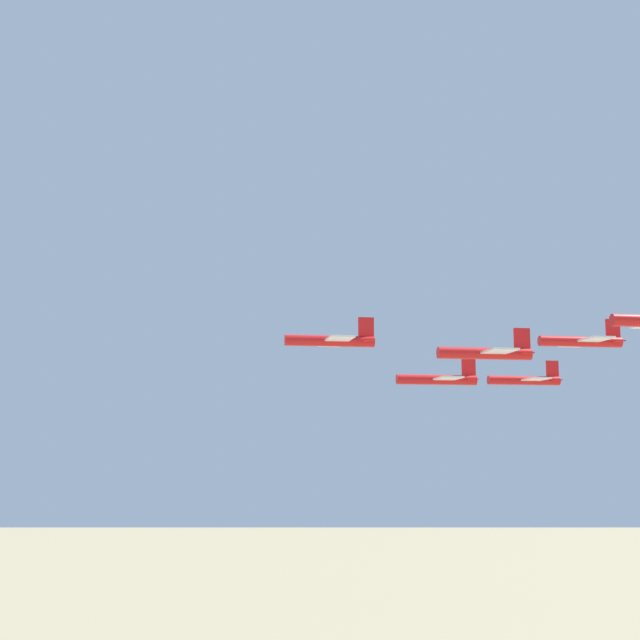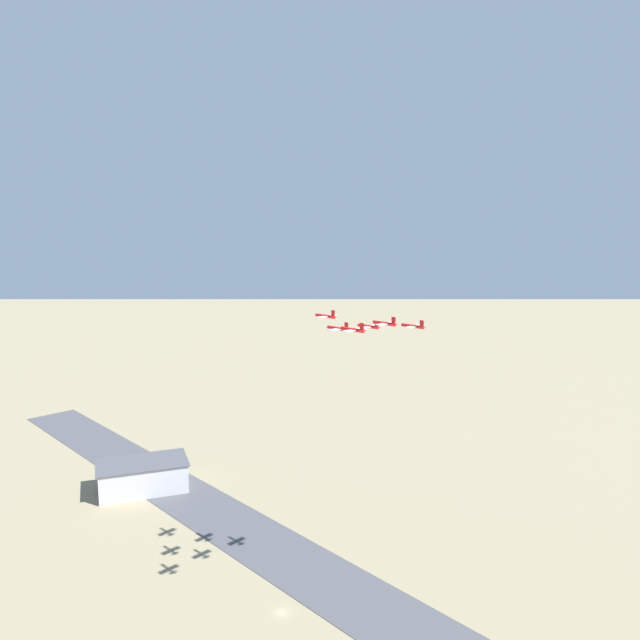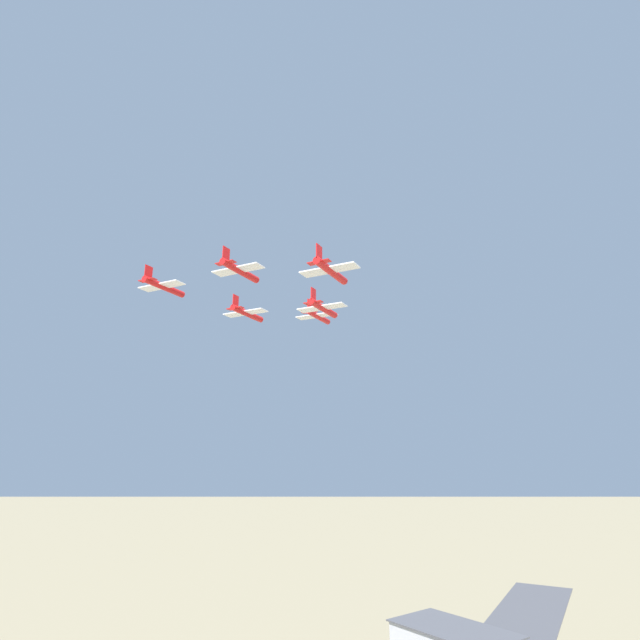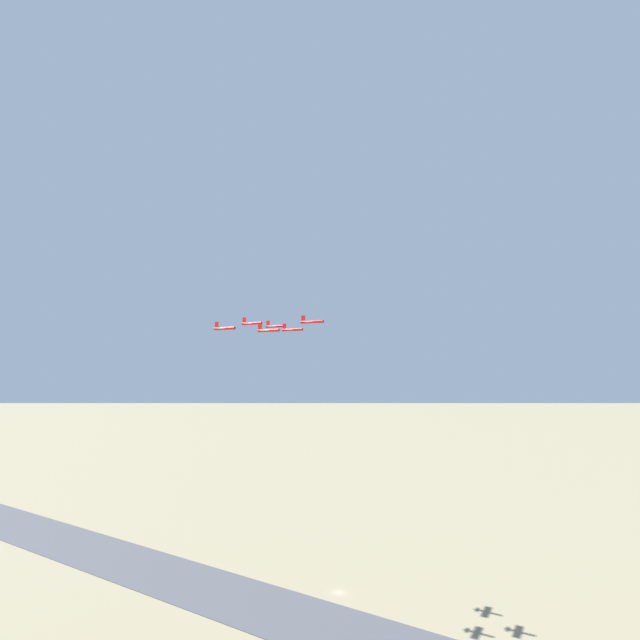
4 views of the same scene
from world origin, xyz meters
name	(u,v)px [view 2 (image 2 of 4)]	position (x,y,z in m)	size (l,w,h in m)	color
ground_plane	(282,613)	(0.00, 0.00, 0.00)	(3000.00, 3000.00, 0.00)	gray
runway_strip	(325,581)	(19.29, 12.04, 0.10)	(229.79, 488.28, 0.20)	#47474C
hangar	(143,476)	(-34.58, 111.23, 6.86)	(41.25, 23.99, 13.67)	#B7B7BC
jet_0	(326,316)	(19.44, 11.74, 93.75)	(7.93, 8.12, 2.79)	red
jet_1	(339,329)	(18.25, -2.38, 92.03)	(7.93, 8.12, 2.79)	red
jet_2	(369,326)	(31.21, 3.85, 90.92)	(7.93, 8.12, 2.79)	red
jet_3	(353,330)	(17.07, -16.51, 94.07)	(7.93, 8.12, 2.79)	red
jet_4	(385,323)	(30.03, -10.28, 94.18)	(7.93, 8.12, 2.79)	red
jet_5	(414,326)	(42.98, -4.05, 91.58)	(7.93, 8.12, 2.79)	red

